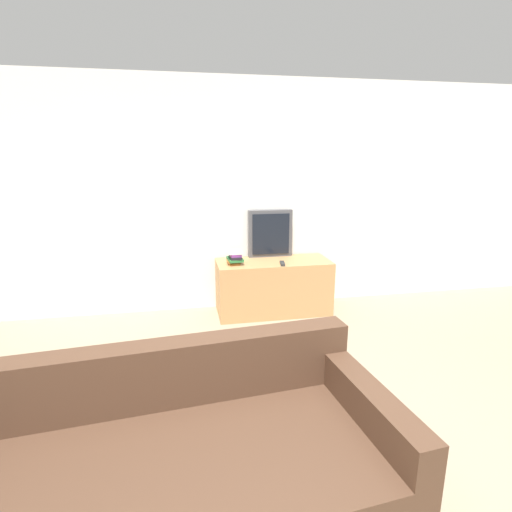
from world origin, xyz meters
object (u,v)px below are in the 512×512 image
(tv_stand, at_px, (273,287))
(remote_on_stand, at_px, (282,263))
(book_stack, at_px, (235,257))
(couch, at_px, (166,481))
(television, at_px, (270,233))

(tv_stand, distance_m, remote_on_stand, 0.36)
(book_stack, bearing_deg, remote_on_stand, -14.03)
(couch, height_order, book_stack, couch)
(tv_stand, relative_size, couch, 0.56)
(couch, height_order, remote_on_stand, couch)
(television, relative_size, book_stack, 2.38)
(television, height_order, book_stack, television)
(television, distance_m, book_stack, 0.56)
(tv_stand, xyz_separation_m, book_stack, (-0.45, -0.04, 0.38))
(tv_stand, xyz_separation_m, remote_on_stand, (0.06, -0.17, 0.32))
(television, xyz_separation_m, remote_on_stand, (0.05, -0.39, -0.26))
(tv_stand, height_order, book_stack, book_stack)
(book_stack, bearing_deg, television, 29.62)
(remote_on_stand, bearing_deg, book_stack, 165.97)
(book_stack, xyz_separation_m, remote_on_stand, (0.51, -0.13, -0.06))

